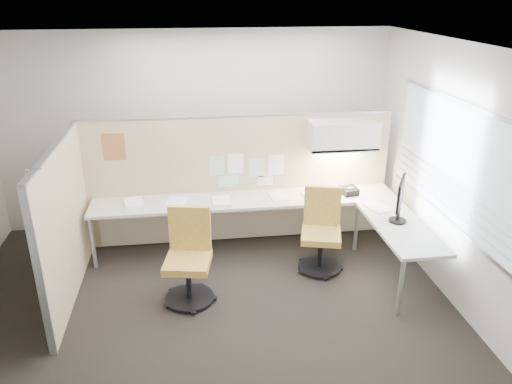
{
  "coord_description": "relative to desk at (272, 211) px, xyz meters",
  "views": [
    {
      "loc": [
        -0.07,
        -4.7,
        3.3
      ],
      "look_at": [
        0.67,
        0.8,
        1.01
      ],
      "focal_mm": 35.0,
      "sensor_mm": 36.0,
      "label": 1
    }
  ],
  "objects": [
    {
      "name": "floor",
      "position": [
        -0.93,
        -1.13,
        -0.61
      ],
      "size": [
        5.5,
        4.5,
        0.01
      ],
      "primitive_type": "cube",
      "color": "black",
      "rests_on": "ground"
    },
    {
      "name": "ceiling",
      "position": [
        -0.93,
        -1.13,
        2.2
      ],
      "size": [
        5.5,
        4.5,
        0.01
      ],
      "primitive_type": "cube",
      "color": "white",
      "rests_on": "wall_back"
    },
    {
      "name": "wall_back",
      "position": [
        -0.93,
        1.12,
        0.8
      ],
      "size": [
        5.5,
        0.02,
        2.8
      ],
      "primitive_type": "cube",
      "color": "beige",
      "rests_on": "ground"
    },
    {
      "name": "wall_front",
      "position": [
        -0.93,
        -3.38,
        0.8
      ],
      "size": [
        5.5,
        0.02,
        2.8
      ],
      "primitive_type": "cube",
      "color": "beige",
      "rests_on": "ground"
    },
    {
      "name": "wall_right",
      "position": [
        1.82,
        -1.13,
        0.8
      ],
      "size": [
        0.02,
        4.5,
        2.8
      ],
      "primitive_type": "cube",
      "color": "beige",
      "rests_on": "ground"
    },
    {
      "name": "window_pane",
      "position": [
        1.79,
        -1.13,
        0.95
      ],
      "size": [
        0.01,
        2.8,
        1.3
      ],
      "primitive_type": "cube",
      "color": "#ABBBC6",
      "rests_on": "wall_right"
    },
    {
      "name": "partition_back",
      "position": [
        -0.38,
        0.47,
        0.27
      ],
      "size": [
        4.1,
        0.06,
        1.75
      ],
      "primitive_type": "cube",
      "color": "#CEB58F",
      "rests_on": "floor"
    },
    {
      "name": "partition_left",
      "position": [
        -2.43,
        -0.63,
        0.27
      ],
      "size": [
        0.06,
        2.2,
        1.75
      ],
      "primitive_type": "cube",
      "color": "#CEB58F",
      "rests_on": "floor"
    },
    {
      "name": "desk",
      "position": [
        0.0,
        0.0,
        0.0
      ],
      "size": [
        4.0,
        2.07,
        0.73
      ],
      "color": "beige",
      "rests_on": "floor"
    },
    {
      "name": "overhead_bin",
      "position": [
        0.97,
        0.26,
        0.91
      ],
      "size": [
        0.9,
        0.36,
        0.38
      ],
      "primitive_type": "cube",
      "color": "beige",
      "rests_on": "partition_back"
    },
    {
      "name": "task_light_strip",
      "position": [
        0.97,
        0.26,
        0.7
      ],
      "size": [
        0.6,
        0.06,
        0.02
      ],
      "primitive_type": "cube",
      "color": "#FFEABF",
      "rests_on": "overhead_bin"
    },
    {
      "name": "pinned_papers",
      "position": [
        -0.3,
        0.44,
        0.43
      ],
      "size": [
        1.01,
        0.0,
        0.47
      ],
      "color": "#8CBF8C",
      "rests_on": "partition_back"
    },
    {
      "name": "poster",
      "position": [
        -1.98,
        0.44,
        0.82
      ],
      "size": [
        0.28,
        0.0,
        0.35
      ],
      "primitive_type": "cube",
      "color": "orange",
      "rests_on": "partition_back"
    },
    {
      "name": "chair_left",
      "position": [
        -1.1,
        -0.92,
        -0.11
      ],
      "size": [
        0.57,
        0.59,
        1.05
      ],
      "rotation": [
        0.0,
        0.0,
        -0.18
      ],
      "color": "black",
      "rests_on": "floor"
    },
    {
      "name": "chair_right",
      "position": [
        0.54,
        -0.46,
        -0.13
      ],
      "size": [
        0.58,
        0.6,
        1.02
      ],
      "rotation": [
        0.0,
        0.0,
        -0.26
      ],
      "color": "black",
      "rests_on": "floor"
    },
    {
      "name": "monitor",
      "position": [
        1.37,
        -0.78,
        0.43
      ],
      "size": [
        0.27,
        0.45,
        0.52
      ],
      "rotation": [
        0.0,
        0.0,
        1.06
      ],
      "color": "black",
      "rests_on": "desk"
    },
    {
      "name": "phone",
      "position": [
        1.06,
        0.11,
        0.18
      ],
      "size": [
        0.24,
        0.23,
        0.12
      ],
      "rotation": [
        0.0,
        0.0,
        0.22
      ],
      "color": "black",
      "rests_on": "desk"
    },
    {
      "name": "stapler",
      "position": [
        0.76,
        0.2,
        0.15
      ],
      "size": [
        0.15,
        0.08,
        0.05
      ],
      "primitive_type": "cube",
      "rotation": [
        0.0,
        0.0,
        -0.32
      ],
      "color": "black",
      "rests_on": "desk"
    },
    {
      "name": "tape_dispenser",
      "position": [
        0.66,
        0.12,
        0.16
      ],
      "size": [
        0.11,
        0.07,
        0.06
      ],
      "primitive_type": "cube",
      "rotation": [
        0.0,
        0.0,
        0.14
      ],
      "color": "black",
      "rests_on": "desk"
    },
    {
      "name": "coat_hook",
      "position": [
        -2.51,
        -1.35,
        0.81
      ],
      "size": [
        0.18,
        0.46,
        1.39
      ],
      "color": "silver",
      "rests_on": "partition_left"
    },
    {
      "name": "paper_stack_0",
      "position": [
        -1.77,
        0.18,
        0.14
      ],
      "size": [
        0.29,
        0.34,
        0.03
      ],
      "primitive_type": "cube",
      "rotation": [
        0.0,
        0.0,
        0.21
      ],
      "color": "white",
      "rests_on": "desk"
    },
    {
      "name": "paper_stack_1",
      "position": [
        -1.23,
        0.15,
        0.14
      ],
      "size": [
        0.29,
        0.34,
        0.02
      ],
      "primitive_type": "cube",
      "rotation": [
        0.0,
        0.0,
        -0.23
      ],
      "color": "white",
      "rests_on": "desk"
    },
    {
      "name": "paper_stack_2",
      "position": [
        -0.65,
        0.04,
        0.15
      ],
      "size": [
        0.24,
        0.31,
        0.04
      ],
      "primitive_type": "cube",
      "rotation": [
        0.0,
        0.0,
        0.04
      ],
      "color": "white",
      "rests_on": "desk"
    },
    {
      "name": "paper_stack_3",
      "position": [
        0.11,
        0.15,
        0.14
      ],
      "size": [
        0.26,
        0.32,
        0.02
      ],
      "primitive_type": "cube",
      "rotation": [
        0.0,
        0.0,
        0.11
      ],
      "color": "white",
      "rests_on": "desk"
    },
    {
      "name": "paper_stack_4",
      "position": [
        0.56,
        0.09,
        0.14
      ],
      "size": [
        0.29,
        0.34,
        0.03
      ],
      "primitive_type": "cube",
      "rotation": [
        0.0,
        0.0,
        0.22
      ],
      "color": "white",
      "rests_on": "desk"
    },
    {
      "name": "paper_stack_5",
      "position": [
        1.28,
        -0.38,
        0.14
      ],
      "size": [
        0.31,
        0.36,
        0.02
      ],
      "primitive_type": "cube",
      "rotation": [
        0.0,
        0.0,
        0.32
      ],
      "color": "white",
      "rests_on": "desk"
    }
  ]
}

